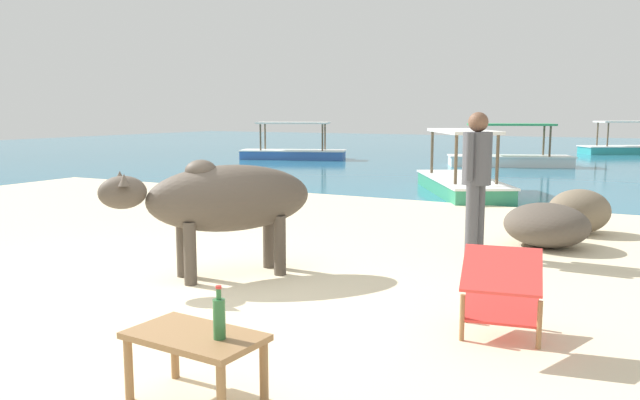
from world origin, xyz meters
The scene contains 13 objects.
sand_beach centered at (0.00, 0.00, 0.02)m, with size 18.00×14.00×0.04m, color beige.
water_surface centered at (0.00, 22.00, 0.00)m, with size 60.00×36.00×0.03m, color teal.
cow centered at (0.04, 0.95, 0.81)m, with size 1.61×1.88×1.17m.
low_bench_table centered at (1.52, -1.37, 0.38)m, with size 0.79×0.49×0.40m.
bottle centered at (1.70, -1.37, 0.56)m, with size 0.07×0.07×0.30m.
deck_chair_far centered at (2.84, 0.37, 0.42)m, with size 0.66×0.85×0.68m.
person_standing centered at (2.01, 2.97, 0.99)m, with size 0.32×0.50×1.62m.
shore_rock_large centered at (2.65, 3.88, 0.31)m, with size 1.02×0.93×0.53m, color brown.
shore_rock_medium centered at (2.91, 4.98, 0.34)m, with size 0.84×0.67×0.60m, color #756651.
boat_green centered at (0.36, 8.52, 0.29)m, with size 2.80×3.77×1.29m.
boat_white centered at (-0.07, 15.69, 0.29)m, with size 3.84×2.43×1.29m.
boat_blue centered at (-7.38, 15.12, 0.29)m, with size 3.84×2.37×1.29m.
boat_teal centered at (2.95, 23.59, 0.29)m, with size 3.72×2.95×1.29m.
Camera 1 is at (3.69, -4.02, 1.66)m, focal length 35.34 mm.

